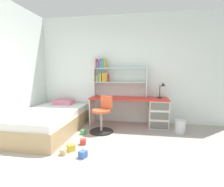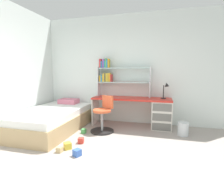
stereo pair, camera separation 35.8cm
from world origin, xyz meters
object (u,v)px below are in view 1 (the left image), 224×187
(desk_lamp, at_px, (163,88))
(toy_block_green_1, at_px, (83,132))
(toy_block_red_2, at_px, (83,142))
(bookshelf_hutch, at_px, (112,75))
(toy_block_blue_3, at_px, (83,154))
(toy_block_yellow_0, at_px, (71,148))
(waste_bin, at_px, (180,127))
(toy_block_natural_4, at_px, (63,152))
(swivel_chair, at_px, (102,118))
(bed_platform, at_px, (49,121))
(desk, at_px, (149,110))

(desk_lamp, xyz_separation_m, toy_block_green_1, (-1.73, -0.82, -0.91))
(desk_lamp, height_order, toy_block_red_2, desk_lamp)
(bookshelf_hutch, relative_size, toy_block_blue_3, 12.38)
(toy_block_green_1, bearing_deg, toy_block_yellow_0, -85.88)
(waste_bin, xyz_separation_m, toy_block_green_1, (-2.07, -0.43, -0.09))
(toy_block_natural_4, bearing_deg, toy_block_red_2, 66.93)
(swivel_chair, relative_size, toy_block_red_2, 7.96)
(desk_lamp, distance_m, toy_block_blue_3, 2.45)
(toy_block_blue_3, bearing_deg, toy_block_natural_4, 173.02)
(desk_lamp, relative_size, bed_platform, 0.18)
(swivel_chair, relative_size, waste_bin, 2.83)
(bookshelf_hutch, height_order, desk_lamp, bookshelf_hutch)
(desk, height_order, bed_platform, desk)
(desk, bearing_deg, desk_lamp, 4.46)
(waste_bin, relative_size, toy_block_blue_3, 2.59)
(desk, height_order, swivel_chair, swivel_chair)
(bookshelf_hutch, relative_size, desk_lamp, 3.51)
(bed_platform, xyz_separation_m, toy_block_red_2, (0.99, -0.56, -0.19))
(waste_bin, distance_m, toy_block_yellow_0, 2.36)
(toy_block_yellow_0, relative_size, toy_block_red_2, 1.17)
(toy_block_green_1, bearing_deg, swivel_chair, 31.40)
(toy_block_green_1, distance_m, toy_block_blue_3, 1.03)
(toy_block_natural_4, bearing_deg, bookshelf_hutch, 75.91)
(bookshelf_hutch, relative_size, bed_platform, 0.65)
(toy_block_red_2, bearing_deg, toy_block_yellow_0, -111.66)
(desk, relative_size, toy_block_red_2, 19.02)
(bookshelf_hutch, bearing_deg, toy_block_green_1, -115.74)
(desk_lamp, relative_size, toy_block_natural_4, 4.24)
(desk_lamp, bearing_deg, toy_block_blue_3, -127.80)
(desk, distance_m, bookshelf_hutch, 1.29)
(bed_platform, xyz_separation_m, toy_block_blue_3, (1.14, -1.03, -0.19))
(toy_block_yellow_0, bearing_deg, swivel_chair, 72.82)
(toy_block_green_1, xyz_separation_m, toy_block_blue_3, (0.33, -0.97, 0.01))
(bed_platform, relative_size, toy_block_blue_3, 19.14)
(desk, relative_size, toy_block_yellow_0, 16.31)
(desk_lamp, distance_m, toy_block_natural_4, 2.63)
(desk, height_order, toy_block_blue_3, desk)
(desk, distance_m, toy_block_green_1, 1.66)
(toy_block_natural_4, bearing_deg, swivel_chair, 71.70)
(bed_platform, relative_size, waste_bin, 7.38)
(desk_lamp, bearing_deg, toy_block_green_1, -154.45)
(desk, relative_size, toy_block_blue_3, 17.52)
(toy_block_blue_3, bearing_deg, toy_block_yellow_0, 145.88)
(swivel_chair, bearing_deg, toy_block_yellow_0, -107.18)
(toy_block_red_2, distance_m, toy_block_blue_3, 0.50)
(toy_block_yellow_0, relative_size, toy_block_blue_3, 1.07)
(swivel_chair, distance_m, toy_block_natural_4, 1.25)
(bed_platform, bearing_deg, desk_lamp, 16.89)
(swivel_chair, height_order, toy_block_natural_4, swivel_chair)
(toy_block_red_2, bearing_deg, swivel_chair, 74.65)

